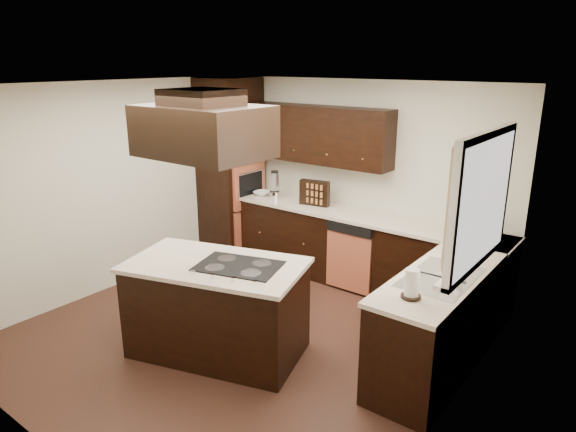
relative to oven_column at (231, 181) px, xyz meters
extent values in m
cube|color=#532F21|center=(1.78, -1.71, -1.07)|extent=(4.20, 4.20, 0.02)
cube|color=white|center=(1.78, -1.71, 1.45)|extent=(4.20, 4.20, 0.02)
cube|color=beige|center=(1.78, 0.40, 0.19)|extent=(4.20, 0.02, 2.50)
cube|color=beige|center=(1.78, -3.81, 0.19)|extent=(4.20, 0.02, 2.50)
cube|color=beige|center=(-0.33, -1.71, 0.19)|extent=(0.02, 4.20, 2.50)
cube|color=beige|center=(3.88, -1.71, 0.19)|extent=(0.02, 4.20, 2.50)
cube|color=black|center=(0.00, 0.00, 0.00)|extent=(0.65, 0.75, 2.12)
cube|color=#C66241|center=(0.35, 0.00, 0.06)|extent=(0.05, 0.62, 0.78)
cube|color=black|center=(1.81, 0.09, -0.62)|extent=(2.93, 0.60, 0.88)
cube|color=black|center=(3.58, -0.80, -0.62)|extent=(0.60, 2.40, 0.88)
cube|color=beige|center=(1.81, 0.08, -0.16)|extent=(2.93, 0.63, 0.04)
cube|color=beige|center=(3.56, -0.80, -0.16)|extent=(0.63, 2.40, 0.04)
cube|color=black|center=(1.34, 0.23, 0.75)|extent=(2.00, 0.34, 0.72)
cube|color=#C66241|center=(2.10, -0.20, -0.66)|extent=(0.60, 0.05, 0.72)
cube|color=silver|center=(3.85, -1.16, 0.59)|extent=(0.06, 1.32, 1.12)
cube|color=white|center=(3.87, -1.16, 0.59)|extent=(0.00, 1.20, 1.00)
cube|color=beige|center=(3.79, -1.57, 0.64)|extent=(0.02, 0.34, 0.90)
cube|color=beige|center=(3.79, -0.74, 0.64)|extent=(0.02, 0.34, 0.90)
cube|color=silver|center=(3.58, -1.16, -0.14)|extent=(0.52, 0.84, 0.01)
cube|color=black|center=(1.79, -2.10, -0.62)|extent=(1.76, 1.29, 0.88)
cube|color=beige|center=(1.79, -2.10, -0.16)|extent=(1.83, 1.36, 0.04)
cube|color=black|center=(2.02, -2.03, -0.13)|extent=(0.86, 0.70, 0.01)
cube|color=black|center=(1.88, -2.25, 1.10)|extent=(1.05, 0.72, 0.42)
cube|color=black|center=(1.88, -2.25, 1.38)|extent=(0.55, 0.50, 0.13)
cylinder|color=silver|center=(0.79, 0.02, -0.09)|extent=(0.15, 0.15, 0.10)
cone|color=silver|center=(0.79, 0.02, 0.09)|extent=(0.13, 0.13, 0.26)
cube|color=black|center=(1.40, 0.08, 0.02)|extent=(0.40, 0.17, 0.33)
imported|color=silver|center=(0.54, 0.06, -0.11)|extent=(0.25, 0.25, 0.06)
imported|color=silver|center=(3.52, -0.75, -0.05)|extent=(0.09, 0.09, 0.17)
cylinder|color=silver|center=(3.54, -1.68, -0.02)|extent=(0.14, 0.14, 0.25)
camera|label=1|loc=(5.00, -5.19, 1.67)|focal=32.00mm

